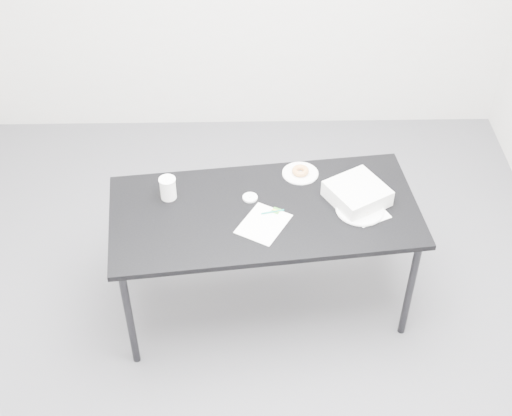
{
  "coord_description": "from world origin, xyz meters",
  "views": [
    {
      "loc": [
        0.04,
        -2.7,
        3.3
      ],
      "look_at": [
        0.09,
        0.02,
        0.85
      ],
      "focal_mm": 50.0,
      "sensor_mm": 36.0,
      "label": 1
    }
  ],
  "objects_px": {
    "plate_near": "(360,210)",
    "donut_near": "(360,206)",
    "bakery_box": "(357,193)",
    "coffee_cup": "(168,188)",
    "donut_far": "(300,171)",
    "plate_far": "(300,173)",
    "table": "(264,217)",
    "pen": "(273,212)",
    "scorecard": "(263,224)"
  },
  "relations": [
    {
      "from": "scorecard",
      "to": "coffee_cup",
      "type": "xyz_separation_m",
      "value": [
        -0.51,
        0.22,
        0.06
      ]
    },
    {
      "from": "pen",
      "to": "bakery_box",
      "type": "bearing_deg",
      "value": -1.3
    },
    {
      "from": "bakery_box",
      "to": "coffee_cup",
      "type": "bearing_deg",
      "value": 147.32
    },
    {
      "from": "plate_near",
      "to": "donut_near",
      "type": "bearing_deg",
      "value": 0.0
    },
    {
      "from": "donut_near",
      "to": "plate_far",
      "type": "xyz_separation_m",
      "value": [
        -0.3,
        0.32,
        -0.03
      ]
    },
    {
      "from": "plate_far",
      "to": "bakery_box",
      "type": "height_order",
      "value": "bakery_box"
    },
    {
      "from": "table",
      "to": "pen",
      "type": "xyz_separation_m",
      "value": [
        0.04,
        -0.02,
        0.06
      ]
    },
    {
      "from": "table",
      "to": "bakery_box",
      "type": "xyz_separation_m",
      "value": [
        0.5,
        0.07,
        0.1
      ]
    },
    {
      "from": "table",
      "to": "coffee_cup",
      "type": "height_order",
      "value": "coffee_cup"
    },
    {
      "from": "donut_near",
      "to": "plate_far",
      "type": "distance_m",
      "value": 0.44
    },
    {
      "from": "scorecard",
      "to": "table",
      "type": "bearing_deg",
      "value": 115.65
    },
    {
      "from": "plate_near",
      "to": "plate_far",
      "type": "distance_m",
      "value": 0.43
    },
    {
      "from": "table",
      "to": "plate_far",
      "type": "xyz_separation_m",
      "value": [
        0.21,
        0.3,
        0.06
      ]
    },
    {
      "from": "pen",
      "to": "donut_near",
      "type": "relative_size",
      "value": 1.02
    },
    {
      "from": "plate_near",
      "to": "donut_near",
      "type": "xyz_separation_m",
      "value": [
        0.0,
        0.0,
        0.02
      ]
    },
    {
      "from": "plate_near",
      "to": "pen",
      "type": "bearing_deg",
      "value": -179.08
    },
    {
      "from": "donut_far",
      "to": "bakery_box",
      "type": "relative_size",
      "value": 0.34
    },
    {
      "from": "table",
      "to": "coffee_cup",
      "type": "xyz_separation_m",
      "value": [
        -0.52,
        0.11,
        0.12
      ]
    },
    {
      "from": "coffee_cup",
      "to": "donut_far",
      "type": "bearing_deg",
      "value": 14.46
    },
    {
      "from": "scorecard",
      "to": "bakery_box",
      "type": "relative_size",
      "value": 0.96
    },
    {
      "from": "table",
      "to": "donut_near",
      "type": "height_order",
      "value": "donut_near"
    },
    {
      "from": "table",
      "to": "bakery_box",
      "type": "bearing_deg",
      "value": 1.4
    },
    {
      "from": "coffee_cup",
      "to": "plate_far",
      "type": "bearing_deg",
      "value": 14.46
    },
    {
      "from": "table",
      "to": "pen",
      "type": "height_order",
      "value": "pen"
    },
    {
      "from": "table",
      "to": "scorecard",
      "type": "distance_m",
      "value": 0.13
    },
    {
      "from": "plate_far",
      "to": "donut_near",
      "type": "bearing_deg",
      "value": -46.74
    },
    {
      "from": "pen",
      "to": "plate_far",
      "type": "relative_size",
      "value": 0.61
    },
    {
      "from": "plate_near",
      "to": "donut_far",
      "type": "bearing_deg",
      "value": 133.26
    },
    {
      "from": "table",
      "to": "coffee_cup",
      "type": "relative_size",
      "value": 13.37
    },
    {
      "from": "scorecard",
      "to": "pen",
      "type": "relative_size",
      "value": 2.15
    },
    {
      "from": "donut_near",
      "to": "coffee_cup",
      "type": "relative_size",
      "value": 0.95
    },
    {
      "from": "coffee_cup",
      "to": "bakery_box",
      "type": "height_order",
      "value": "coffee_cup"
    },
    {
      "from": "pen",
      "to": "bakery_box",
      "type": "relative_size",
      "value": 0.45
    },
    {
      "from": "plate_near",
      "to": "donut_near",
      "type": "relative_size",
      "value": 2.13
    },
    {
      "from": "pen",
      "to": "coffee_cup",
      "type": "distance_m",
      "value": 0.58
    },
    {
      "from": "plate_far",
      "to": "bakery_box",
      "type": "bearing_deg",
      "value": -38.52
    },
    {
      "from": "plate_near",
      "to": "plate_far",
      "type": "height_order",
      "value": "plate_near"
    },
    {
      "from": "donut_far",
      "to": "donut_near",
      "type": "bearing_deg",
      "value": -46.74
    },
    {
      "from": "plate_far",
      "to": "donut_far",
      "type": "relative_size",
      "value": 2.13
    },
    {
      "from": "plate_far",
      "to": "coffee_cup",
      "type": "distance_m",
      "value": 0.75
    },
    {
      "from": "plate_far",
      "to": "pen",
      "type": "bearing_deg",
      "value": -117.51
    },
    {
      "from": "table",
      "to": "bakery_box",
      "type": "relative_size",
      "value": 6.19
    },
    {
      "from": "plate_near",
      "to": "bakery_box",
      "type": "xyz_separation_m",
      "value": [
        -0.01,
        0.09,
        0.04
      ]
    },
    {
      "from": "table",
      "to": "plate_near",
      "type": "relative_size",
      "value": 6.64
    },
    {
      "from": "scorecard",
      "to": "bakery_box",
      "type": "xyz_separation_m",
      "value": [
        0.51,
        0.18,
        0.05
      ]
    },
    {
      "from": "plate_near",
      "to": "donut_far",
      "type": "relative_size",
      "value": 2.71
    },
    {
      "from": "coffee_cup",
      "to": "bakery_box",
      "type": "distance_m",
      "value": 1.02
    },
    {
      "from": "coffee_cup",
      "to": "table",
      "type": "bearing_deg",
      "value": -12.16
    },
    {
      "from": "table",
      "to": "pen",
      "type": "distance_m",
      "value": 0.08
    },
    {
      "from": "donut_far",
      "to": "bakery_box",
      "type": "height_order",
      "value": "bakery_box"
    }
  ]
}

